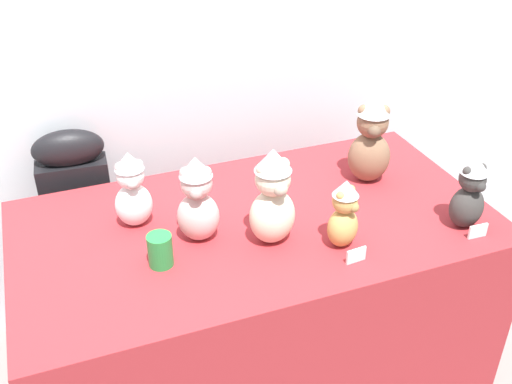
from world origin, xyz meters
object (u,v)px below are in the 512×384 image
teddy_bear_snow (132,190)px  party_cup_green (160,250)px  instrument_case (83,232)px  teddy_bear_cream (273,198)px  teddy_bear_honey (344,214)px  teddy_bear_charcoal (470,193)px  display_table (256,303)px  teddy_bear_mocha (371,140)px  teddy_bear_blush (197,200)px

teddy_bear_snow → party_cup_green: bearing=-80.8°
teddy_bear_snow → instrument_case: bearing=113.1°
teddy_bear_cream → teddy_bear_honey: bearing=-33.0°
teddy_bear_cream → party_cup_green: 0.40m
teddy_bear_charcoal → party_cup_green: (-1.04, 0.16, -0.08)m
display_table → instrument_case: instrument_case is taller
teddy_bear_snow → teddy_bear_honey: bearing=-28.3°
teddy_bear_mocha → party_cup_green: bearing=-141.8°
instrument_case → teddy_bear_snow: (0.17, -0.45, 0.43)m
teddy_bear_charcoal → teddy_bear_blush: bearing=160.6°
teddy_bear_charcoal → teddy_bear_snow: teddy_bear_snow is taller
display_table → teddy_bear_snow: bearing=161.6°
teddy_bear_honey → teddy_bear_charcoal: teddy_bear_charcoal is taller
teddy_bear_mocha → teddy_bear_blush: 0.74m
teddy_bear_cream → teddy_bear_blush: bearing=150.3°
teddy_bear_cream → teddy_bear_snow: size_ratio=1.22×
teddy_bear_mocha → teddy_bear_snow: teddy_bear_mocha is taller
teddy_bear_mocha → display_table: bearing=-144.1°
teddy_bear_blush → teddy_bear_honey: bearing=-7.7°
teddy_bear_honey → display_table: bearing=107.2°
teddy_bear_cream → teddy_bear_mocha: bearing=19.5°
teddy_bear_mocha → teddy_bear_blush: size_ratio=1.15×
teddy_bear_blush → teddy_bear_charcoal: bearing=1.3°
display_table → teddy_bear_blush: bearing=-172.7°
teddy_bear_mocha → party_cup_green: teddy_bear_mocha is taller
teddy_bear_charcoal → teddy_bear_snow: bearing=155.5°
display_table → teddy_bear_cream: teddy_bear_cream is taller
teddy_bear_snow → party_cup_green: teddy_bear_snow is taller
teddy_bear_blush → teddy_bear_snow: (-0.19, 0.16, -0.01)m
teddy_bear_charcoal → teddy_bear_snow: size_ratio=0.96×
teddy_bear_mocha → teddy_bear_charcoal: size_ratio=1.31×
teddy_bear_mocha → teddy_bear_honey: teddy_bear_mocha is taller
teddy_bear_honey → teddy_bear_cream: teddy_bear_cream is taller
instrument_case → party_cup_green: (0.20, -0.70, 0.34)m
instrument_case → teddy_bear_charcoal: 1.57m
teddy_bear_blush → teddy_bear_snow: size_ratio=1.10×
display_table → teddy_bear_mocha: (0.51, 0.11, 0.56)m
teddy_bear_honey → teddy_bear_cream: size_ratio=0.72×
teddy_bear_mocha → party_cup_green: 0.92m
instrument_case → party_cup_green: bearing=-69.8°
teddy_bear_mocha → teddy_bear_snow: (-0.91, 0.02, -0.04)m
instrument_case → teddy_bear_blush: (0.36, -0.61, 0.44)m
teddy_bear_cream → party_cup_green: teddy_bear_cream is taller
instrument_case → teddy_bear_blush: size_ratio=3.10×
teddy_bear_snow → party_cup_green: 0.27m
display_table → instrument_case: (-0.57, 0.58, 0.10)m
teddy_bear_cream → party_cup_green: (-0.38, 0.00, -0.11)m
teddy_bear_mocha → teddy_bear_blush: teddy_bear_mocha is taller
party_cup_green → teddy_bear_honey: bearing=-10.6°
instrument_case → teddy_bear_blush: bearing=-55.5°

